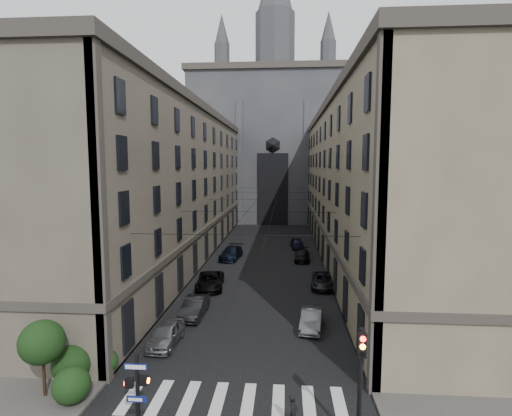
% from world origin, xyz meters
% --- Properties ---
extents(sidewalk_left, '(7.00, 80.00, 0.15)m').
position_xyz_m(sidewalk_left, '(-10.50, 36.00, 0.07)').
color(sidewalk_left, '#383533').
rests_on(sidewalk_left, ground).
extents(sidewalk_right, '(7.00, 80.00, 0.15)m').
position_xyz_m(sidewalk_right, '(10.50, 36.00, 0.07)').
color(sidewalk_right, '#383533').
rests_on(sidewalk_right, ground).
extents(zebra_crossing, '(11.00, 3.20, 0.01)m').
position_xyz_m(zebra_crossing, '(0.00, 5.00, 0.01)').
color(zebra_crossing, beige).
rests_on(zebra_crossing, ground).
extents(building_left, '(13.60, 60.60, 18.85)m').
position_xyz_m(building_left, '(-13.44, 36.00, 9.34)').
color(building_left, '#4A4339').
rests_on(building_left, ground).
extents(building_right, '(13.60, 60.60, 18.85)m').
position_xyz_m(building_right, '(13.44, 36.00, 9.34)').
color(building_right, brown).
rests_on(building_right, ground).
extents(gothic_tower, '(35.00, 23.00, 58.00)m').
position_xyz_m(gothic_tower, '(0.00, 74.96, 17.80)').
color(gothic_tower, '#2D2D33').
rests_on(gothic_tower, ground).
extents(pedestrian_signal_left, '(1.02, 0.38, 4.00)m').
position_xyz_m(pedestrian_signal_left, '(-3.51, 1.50, 2.32)').
color(pedestrian_signal_left, black).
rests_on(pedestrian_signal_left, ground).
extents(traffic_light_right, '(0.34, 0.50, 5.20)m').
position_xyz_m(traffic_light_right, '(5.60, 1.92, 3.29)').
color(traffic_light_right, black).
rests_on(traffic_light_right, ground).
extents(shrub_cluster, '(3.90, 4.40, 3.90)m').
position_xyz_m(shrub_cluster, '(-8.72, 5.01, 1.80)').
color(shrub_cluster, black).
rests_on(shrub_cluster, sidewalk_left).
extents(tram_wires, '(14.00, 60.00, 0.43)m').
position_xyz_m(tram_wires, '(0.00, 35.63, 7.25)').
color(tram_wires, black).
rests_on(tram_wires, ground).
extents(car_left_near, '(1.84, 4.22, 1.42)m').
position_xyz_m(car_left_near, '(-5.20, 10.85, 0.71)').
color(car_left_near, slate).
rests_on(car_left_near, ground).
extents(car_left_midnear, '(1.68, 4.48, 1.46)m').
position_xyz_m(car_left_midnear, '(-4.47, 15.88, 0.73)').
color(car_left_midnear, black).
rests_on(car_left_midnear, ground).
extents(car_left_midfar, '(2.96, 5.53, 1.48)m').
position_xyz_m(car_left_midfar, '(-4.58, 22.92, 0.74)').
color(car_left_midfar, black).
rests_on(car_left_midfar, ground).
extents(car_left_far, '(2.77, 5.55, 1.55)m').
position_xyz_m(car_left_far, '(-4.20, 34.96, 0.77)').
color(car_left_far, black).
rests_on(car_left_far, ground).
extents(car_right_near, '(1.96, 4.30, 1.37)m').
position_xyz_m(car_right_near, '(4.44, 14.20, 0.68)').
color(car_right_near, slate).
rests_on(car_right_near, ground).
extents(car_right_midnear, '(2.66, 5.02, 1.35)m').
position_xyz_m(car_right_midnear, '(6.20, 24.09, 0.67)').
color(car_right_midnear, black).
rests_on(car_right_midnear, ground).
extents(car_right_midfar, '(2.08, 4.60, 1.31)m').
position_xyz_m(car_right_midfar, '(4.62, 34.76, 0.65)').
color(car_right_midfar, black).
rests_on(car_right_midfar, ground).
extents(car_right_far, '(2.06, 4.33, 1.43)m').
position_xyz_m(car_right_far, '(4.20, 41.93, 0.71)').
color(car_right_far, black).
rests_on(car_right_far, ground).
extents(pedestrian, '(0.52, 0.67, 1.64)m').
position_xyz_m(pedestrian, '(2.94, 3.00, 0.82)').
color(pedestrian, black).
rests_on(pedestrian, ground).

